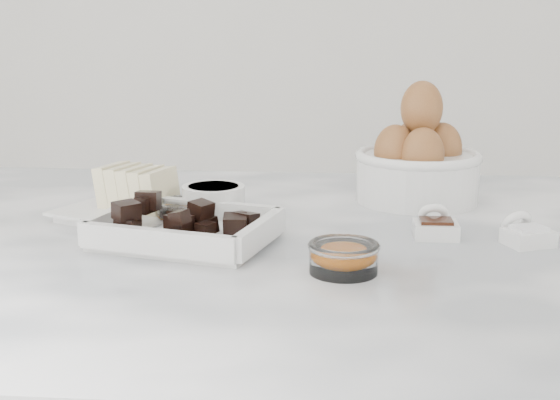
{
  "coord_description": "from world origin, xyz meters",
  "views": [
    {
      "loc": [
        0.1,
        -0.87,
        1.2
      ],
      "look_at": [
        0.02,
        0.03,
        0.98
      ],
      "focal_mm": 50.0,
      "sensor_mm": 36.0,
      "label": 1
    }
  ],
  "objects_px": {
    "egg_bowl": "(418,163)",
    "honey_bowl": "(187,214)",
    "salt_spoon": "(525,233)",
    "zest_bowl": "(344,256)",
    "butter_plate": "(133,198)",
    "chocolate_dish": "(185,224)",
    "sugar_ramekin": "(214,202)",
    "vanilla_spoon": "(435,226)"
  },
  "relations": [
    {
      "from": "sugar_ramekin",
      "to": "honey_bowl",
      "type": "relative_size",
      "value": 1.01
    },
    {
      "from": "egg_bowl",
      "to": "honey_bowl",
      "type": "xyz_separation_m",
      "value": [
        -0.29,
        -0.17,
        -0.04
      ]
    },
    {
      "from": "chocolate_dish",
      "to": "sugar_ramekin",
      "type": "bearing_deg",
      "value": 79.78
    },
    {
      "from": "butter_plate",
      "to": "zest_bowl",
      "type": "xyz_separation_m",
      "value": [
        0.27,
        -0.2,
        -0.01
      ]
    },
    {
      "from": "egg_bowl",
      "to": "zest_bowl",
      "type": "xyz_separation_m",
      "value": [
        -0.1,
        -0.32,
        -0.04
      ]
    },
    {
      "from": "chocolate_dish",
      "to": "salt_spoon",
      "type": "height_order",
      "value": "chocolate_dish"
    },
    {
      "from": "chocolate_dish",
      "to": "vanilla_spoon",
      "type": "distance_m",
      "value": 0.29
    },
    {
      "from": "honey_bowl",
      "to": "zest_bowl",
      "type": "height_order",
      "value": "honey_bowl"
    },
    {
      "from": "butter_plate",
      "to": "chocolate_dish",
      "type": "bearing_deg",
      "value": -50.47
    },
    {
      "from": "butter_plate",
      "to": "vanilla_spoon",
      "type": "xyz_separation_m",
      "value": [
        0.38,
        -0.06,
        -0.01
      ]
    },
    {
      "from": "butter_plate",
      "to": "zest_bowl",
      "type": "relative_size",
      "value": 2.92
    },
    {
      "from": "egg_bowl",
      "to": "salt_spoon",
      "type": "height_order",
      "value": "egg_bowl"
    },
    {
      "from": "chocolate_dish",
      "to": "egg_bowl",
      "type": "height_order",
      "value": "egg_bowl"
    },
    {
      "from": "chocolate_dish",
      "to": "egg_bowl",
      "type": "distance_m",
      "value": 0.37
    },
    {
      "from": "zest_bowl",
      "to": "sugar_ramekin",
      "type": "bearing_deg",
      "value": 131.45
    },
    {
      "from": "butter_plate",
      "to": "vanilla_spoon",
      "type": "bearing_deg",
      "value": -8.82
    },
    {
      "from": "chocolate_dish",
      "to": "egg_bowl",
      "type": "bearing_deg",
      "value": 39.34
    },
    {
      "from": "salt_spoon",
      "to": "butter_plate",
      "type": "bearing_deg",
      "value": 170.3
    },
    {
      "from": "chocolate_dish",
      "to": "honey_bowl",
      "type": "distance_m",
      "value": 0.07
    },
    {
      "from": "honey_bowl",
      "to": "sugar_ramekin",
      "type": "bearing_deg",
      "value": 45.21
    },
    {
      "from": "butter_plate",
      "to": "sugar_ramekin",
      "type": "xyz_separation_m",
      "value": [
        0.11,
        -0.02,
        0.0
      ]
    },
    {
      "from": "vanilla_spoon",
      "to": "sugar_ramekin",
      "type": "bearing_deg",
      "value": 171.03
    },
    {
      "from": "honey_bowl",
      "to": "salt_spoon",
      "type": "xyz_separation_m",
      "value": [
        0.4,
        -0.04,
        -0.0
      ]
    },
    {
      "from": "vanilla_spoon",
      "to": "salt_spoon",
      "type": "relative_size",
      "value": 0.86
    },
    {
      "from": "chocolate_dish",
      "to": "vanilla_spoon",
      "type": "bearing_deg",
      "value": 10.21
    },
    {
      "from": "butter_plate",
      "to": "egg_bowl",
      "type": "bearing_deg",
      "value": 17.88
    },
    {
      "from": "egg_bowl",
      "to": "vanilla_spoon",
      "type": "relative_size",
      "value": 2.81
    },
    {
      "from": "zest_bowl",
      "to": "honey_bowl",
      "type": "bearing_deg",
      "value": 140.71
    },
    {
      "from": "egg_bowl",
      "to": "salt_spoon",
      "type": "bearing_deg",
      "value": -62.58
    },
    {
      "from": "sugar_ramekin",
      "to": "salt_spoon",
      "type": "distance_m",
      "value": 0.38
    },
    {
      "from": "egg_bowl",
      "to": "zest_bowl",
      "type": "relative_size",
      "value": 2.38
    },
    {
      "from": "egg_bowl",
      "to": "vanilla_spoon",
      "type": "bearing_deg",
      "value": -88.12
    },
    {
      "from": "honey_bowl",
      "to": "butter_plate",
      "type": "bearing_deg",
      "value": 150.97
    },
    {
      "from": "honey_bowl",
      "to": "vanilla_spoon",
      "type": "distance_m",
      "value": 0.3
    },
    {
      "from": "honey_bowl",
      "to": "zest_bowl",
      "type": "relative_size",
      "value": 1.05
    },
    {
      "from": "egg_bowl",
      "to": "honey_bowl",
      "type": "bearing_deg",
      "value": -150.63
    },
    {
      "from": "egg_bowl",
      "to": "honey_bowl",
      "type": "height_order",
      "value": "egg_bowl"
    },
    {
      "from": "butter_plate",
      "to": "sugar_ramekin",
      "type": "bearing_deg",
      "value": -8.46
    },
    {
      "from": "chocolate_dish",
      "to": "salt_spoon",
      "type": "xyz_separation_m",
      "value": [
        0.39,
        0.03,
        -0.01
      ]
    },
    {
      "from": "chocolate_dish",
      "to": "honey_bowl",
      "type": "height_order",
      "value": "chocolate_dish"
    },
    {
      "from": "chocolate_dish",
      "to": "butter_plate",
      "type": "height_order",
      "value": "butter_plate"
    },
    {
      "from": "chocolate_dish",
      "to": "salt_spoon",
      "type": "distance_m",
      "value": 0.39
    }
  ]
}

